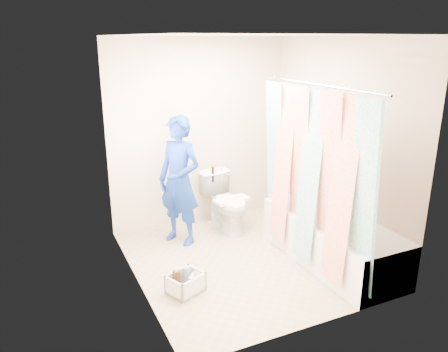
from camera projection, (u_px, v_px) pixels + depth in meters
name	position (u px, v px, depth m)	size (l,w,h in m)	color
floor	(245.00, 259.00, 4.90)	(2.60, 2.60, 0.00)	#9A906D
ceiling	(248.00, 35.00, 4.17)	(2.40, 2.60, 0.02)	white
wall_back	(200.00, 133.00, 5.66)	(2.40, 0.02, 2.40)	beige
wall_front	(324.00, 195.00, 3.41)	(2.40, 0.02, 2.40)	beige
wall_left	(132.00, 170.00, 4.05)	(0.02, 2.60, 2.40)	beige
wall_right	(339.00, 145.00, 5.02)	(0.02, 2.60, 2.40)	beige
bathtub	(331.00, 239.00, 4.79)	(0.70, 1.75, 0.50)	white
curtain_rod	(317.00, 85.00, 4.15)	(0.02, 0.02, 1.90)	silver
shower_curtain	(311.00, 177.00, 4.43)	(0.06, 1.75, 1.80)	silver
toilet	(226.00, 202.00, 5.60)	(0.41, 0.72, 0.73)	white
tank_lid	(231.00, 200.00, 5.48)	(0.45, 0.20, 0.03)	white
tank_internals	(215.00, 172.00, 5.62)	(0.18, 0.06, 0.24)	black
plumber	(179.00, 181.00, 5.12)	(0.56, 0.37, 1.54)	#0E1092
cleaning_caddy	(186.00, 283.00, 4.25)	(0.40, 0.37, 0.25)	silver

